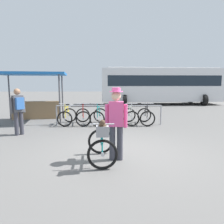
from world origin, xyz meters
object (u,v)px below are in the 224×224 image
racked_bike_white (130,116)px  market_stall (34,92)px  racked_bike_teal (99,116)px  racked_bike_black (146,116)px  pedestrian_with_backpack (18,109)px  racked_bike_red (83,116)px  racked_bike_lime (114,116)px  bus_distant (161,84)px  featured_bicycle (102,142)px  racked_bike_yellow (67,116)px  person_with_featured_bike (116,121)px

racked_bike_white → market_stall: size_ratio=0.33×
racked_bike_teal → racked_bike_black: (2.10, -0.03, 0.00)m
racked_bike_black → pedestrian_with_backpack: (-4.85, -1.83, 0.57)m
racked_bike_red → racked_bike_lime: same height
racked_bike_teal → pedestrian_with_backpack: bearing=-145.8°
racked_bike_white → bus_distant: size_ratio=0.11×
racked_bike_black → featured_bicycle: bearing=-112.7°
pedestrian_with_backpack → racked_bike_lime: bearing=28.3°
racked_bike_white → market_stall: bearing=166.0°
racked_bike_yellow → market_stall: market_stall is taller
racked_bike_lime → pedestrian_with_backpack: size_ratio=0.69×
market_stall → racked_bike_red: bearing=-24.1°
racked_bike_white → racked_bike_black: (0.70, -0.01, 0.00)m
racked_bike_white → bus_distant: bearing=67.2°
racked_bike_yellow → bus_distant: 10.88m
person_with_featured_bike → bus_distant: bus_distant is taller
racked_bike_black → racked_bike_teal: bearing=179.1°
racked_bike_white → racked_bike_teal: bearing=179.1°
racked_bike_red → racked_bike_teal: (0.70, -0.01, 0.00)m
racked_bike_red → racked_bike_white: (2.10, -0.03, 0.00)m
pedestrian_with_backpack → market_stall: market_stall is taller
racked_bike_black → person_with_featured_bike: size_ratio=0.65×
racked_bike_yellow → racked_bike_red: same height
featured_bicycle → person_with_featured_bike: 0.61m
pedestrian_with_backpack → person_with_featured_bike: bearing=-37.7°
person_with_featured_bike → bus_distant: bearing=70.9°
bus_distant → person_with_featured_bike: bearing=-109.1°
racked_bike_red → person_with_featured_bike: bearing=-74.4°
bus_distant → market_stall: size_ratio=2.99×
racked_bike_lime → featured_bicycle: 4.62m
pedestrian_with_backpack → bus_distant: (7.81, 10.54, 0.80)m
racked_bike_lime → market_stall: size_ratio=0.34×
featured_bicycle → bus_distant: bearing=69.9°
racked_bike_red → pedestrian_with_backpack: size_ratio=0.71×
racked_bike_teal → person_with_featured_bike: size_ratio=0.68×
person_with_featured_bike → pedestrian_with_backpack: 4.15m
racked_bike_lime → racked_bike_white: size_ratio=1.02×
racked_bike_white → person_with_featured_bike: bearing=-101.2°
racked_bike_teal → featured_bicycle: featured_bicycle is taller
racked_bike_lime → pedestrian_with_backpack: (-3.45, -1.86, 0.57)m
racked_bike_white → pedestrian_with_backpack: pedestrian_with_backpack is taller
market_stall → bus_distant: bearing=42.6°
racked_bike_lime → person_with_featured_bike: (-0.17, -4.39, 0.58)m
featured_bicycle → racked_bike_white: bearing=75.2°
racked_bike_white → racked_bike_black: same height
racked_bike_yellow → racked_bike_black: same height
racked_bike_teal → market_stall: market_stall is taller
featured_bicycle → market_stall: bearing=120.4°
pedestrian_with_backpack → racked_bike_yellow: bearing=54.5°
racked_bike_teal → person_with_featured_bike: person_with_featured_bike is taller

